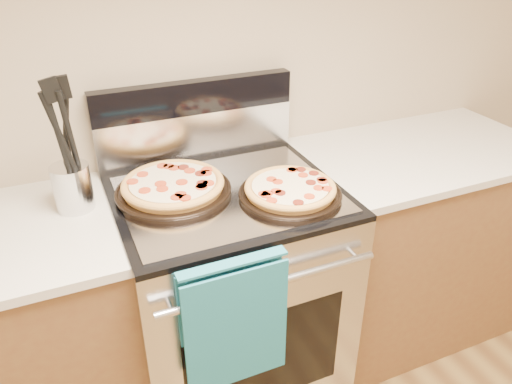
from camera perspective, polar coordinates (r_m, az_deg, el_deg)
name	(u,v)px	position (r m, az deg, el deg)	size (l,w,h in m)	color
wall_back	(188,42)	(1.87, -7.80, 16.62)	(4.00, 4.00, 0.00)	tan
range_body	(229,297)	(1.98, -3.07, -11.88)	(0.76, 0.68, 0.90)	#B7B7BC
oven_window	(265,358)	(1.76, 1.03, -18.49)	(0.56, 0.01, 0.40)	black
cooktop	(226,194)	(1.71, -3.47, -0.18)	(0.76, 0.68, 0.02)	black
backsplash_lower	(197,135)	(1.94, -6.79, 6.53)	(0.76, 0.06, 0.18)	silver
backsplash_upper	(194,97)	(1.88, -7.05, 10.75)	(0.76, 0.06, 0.12)	black
oven_handle	(272,283)	(1.49, 1.80, -10.41)	(0.03, 0.03, 0.70)	silver
dish_towel	(234,321)	(1.52, -2.50, -14.47)	(0.32, 0.05, 0.42)	#1A6184
foil_sheet	(229,194)	(1.68, -3.12, -0.26)	(0.70, 0.55, 0.01)	gray
cabinet_right	(408,243)	(2.38, 16.95, -5.59)	(1.00, 0.62, 0.88)	brown
countertop_right	(424,152)	(2.17, 18.66, 4.38)	(1.02, 0.64, 0.03)	beige
pepperoni_pizza_back	(173,187)	(1.69, -9.44, 0.61)	(0.38, 0.38, 0.05)	#C7893C
pepperoni_pizza_front	(290,190)	(1.65, 3.93, 0.18)	(0.34, 0.34, 0.05)	#C7893C
utensil_crock	(73,187)	(1.70, -20.23, 0.51)	(0.12, 0.12, 0.15)	silver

